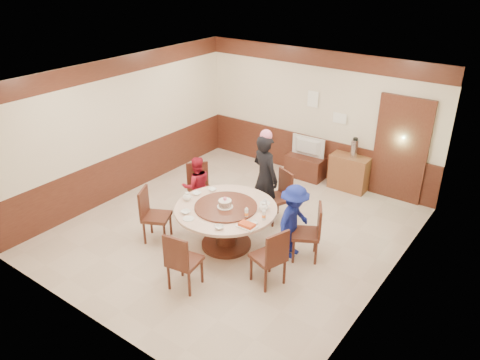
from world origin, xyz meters
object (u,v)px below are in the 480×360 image
Objects in this scene: tv_stand at (305,167)px; person_blue at (294,222)px; shrimp_platter at (247,225)px; banquet_table at (226,219)px; television at (307,147)px; person_red at (197,186)px; birthday_cake at (225,203)px; thermos at (354,148)px; person_standing at (265,178)px; side_cabinet at (349,173)px.

person_blue is at bearing -64.87° from tv_stand.
banquet_table is at bearing 155.09° from shrimp_platter.
person_blue reaches higher than television.
tv_stand is (-0.89, 3.52, -0.53)m from shrimp_platter.
person_red is 2.81m from television.
banquet_table is at bearing 92.70° from television.
television is (-0.26, 3.26, -0.12)m from birthday_cake.
thermos is at bearing 75.98° from birthday_cake.
shrimp_platter reaches higher than banquet_table.
person_standing reaches higher than tv_stand.
birthday_cake is at bearing 92.84° from television.
thermos is (-0.23, 2.82, 0.30)m from person_blue.
thermos reaches higher than birthday_cake.
banquet_table is 3.35m from side_cabinet.
person_blue is 2.85m from side_cabinet.
banquet_table is at bearing 100.20° from person_red.
person_standing is 1.44× the size of person_red.
banquet_table is 1.33× the size of person_blue.
side_cabinet is (0.14, 3.55, -0.40)m from shrimp_platter.
shrimp_platter is at bearing -75.84° from tv_stand.
television reaches higher than tv_stand.
thermos reaches higher than banquet_table.
tv_stand is at bearing 180.00° from television.
television is at bearing -161.94° from person_red.
tv_stand is at bearing -178.41° from thermos.
birthday_cake is 3.27m from television.
side_cabinet is at bearing -93.21° from person_standing.
person_standing is at bearing 90.50° from birthday_cake.
side_cabinet is at bearing 76.61° from banquet_table.
tv_stand is 2.24× the size of thermos.
person_standing is 1.31m from person_blue.
person_red is 1.46× the size of side_cabinet.
person_blue is 3.09m from television.
banquet_table is 2.14× the size of side_cabinet.
birthday_cake is at bearing -103.08° from side_cabinet.
birthday_cake is 3.32m from tv_stand.
birthday_cake is 0.70× the size of thermos.
thermos is (0.82, 3.29, 0.10)m from birthday_cake.
person_red is 3.91× the size of shrimp_platter.
banquet_table is 0.75m from shrimp_platter.
side_cabinet is at bearing 179.95° from television.
birthday_cake is at bearing -72.60° from banquet_table.
person_blue is 1.67× the size of television.
birthday_cake is at bearing 99.05° from person_red.
birthday_cake is at bearing 107.76° from person_standing.
birthday_cake reaches higher than banquet_table.
banquet_table is 3.38m from thermos.
person_blue is at bearing 113.40° from television.
shrimp_platter is at bearing -93.12° from thermos.
thermos is at bearing -94.58° from person_standing.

